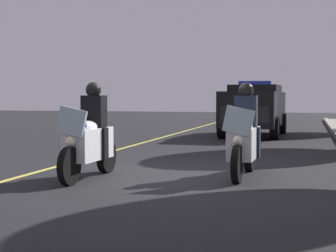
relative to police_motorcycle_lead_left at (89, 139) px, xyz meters
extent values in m
plane|color=black|center=(-0.98, 1.17, -0.70)|extent=(80.00, 80.00, 0.00)
cube|color=#E0D14C|center=(-0.98, -1.31, -0.70)|extent=(48.00, 0.12, 0.01)
cylinder|color=black|center=(0.76, -0.02, -0.38)|extent=(0.64, 0.14, 0.64)
cylinder|color=black|center=(-0.74, 0.02, -0.38)|extent=(0.64, 0.16, 0.64)
cube|color=white|center=(0.03, 0.00, -0.08)|extent=(1.21, 0.48, 0.56)
ellipsoid|color=white|center=(0.08, 0.00, 0.22)|extent=(0.57, 0.34, 0.24)
cube|color=silver|center=(0.66, -0.02, 0.35)|extent=(0.08, 0.56, 0.53)
sphere|color=#F9F4CC|center=(0.72, -0.02, 0.02)|extent=(0.17, 0.17, 0.17)
sphere|color=red|center=(0.53, -0.18, 0.28)|extent=(0.09, 0.09, 0.09)
sphere|color=#1933F2|center=(0.54, 0.14, 0.28)|extent=(0.09, 0.09, 0.09)
cube|color=black|center=(-0.20, 0.01, 0.48)|extent=(0.29, 0.41, 0.60)
cube|color=black|center=(-0.13, 0.20, -0.08)|extent=(0.18, 0.15, 0.56)
cube|color=black|center=(-0.14, -0.20, -0.08)|extent=(0.18, 0.15, 0.56)
sphere|color=black|center=(-0.18, 0.01, 0.88)|extent=(0.28, 0.28, 0.28)
cylinder|color=black|center=(-0.16, 2.61, -0.38)|extent=(0.64, 0.14, 0.64)
cylinder|color=black|center=(-1.66, 2.65, -0.38)|extent=(0.64, 0.16, 0.64)
cube|color=white|center=(-0.89, 2.63, -0.08)|extent=(1.21, 0.48, 0.56)
ellipsoid|color=white|center=(-0.84, 2.63, 0.22)|extent=(0.57, 0.34, 0.24)
cube|color=silver|center=(-0.26, 2.61, 0.35)|extent=(0.08, 0.56, 0.53)
sphere|color=#F9F4CC|center=(-0.20, 2.61, 0.02)|extent=(0.17, 0.17, 0.17)
sphere|color=red|center=(-0.40, 2.45, 0.28)|extent=(0.09, 0.09, 0.09)
sphere|color=#1933F2|center=(-0.39, 2.77, 0.28)|extent=(0.09, 0.09, 0.09)
cube|color=black|center=(-1.12, 2.64, 0.48)|extent=(0.29, 0.41, 0.60)
cube|color=black|center=(-1.06, 2.83, -0.08)|extent=(0.18, 0.15, 0.56)
cube|color=black|center=(-1.07, 2.44, -0.08)|extent=(0.18, 0.15, 0.56)
sphere|color=black|center=(-1.10, 2.64, 0.88)|extent=(0.28, 0.28, 0.28)
cube|color=black|center=(-10.99, 1.81, 0.32)|extent=(4.96, 2.05, 1.24)
cube|color=black|center=(-11.29, 1.82, 1.02)|extent=(2.45, 1.82, 0.36)
cube|color=#2633D8|center=(-11.09, 1.81, 1.28)|extent=(0.32, 1.21, 0.14)
cube|color=black|center=(-8.59, 1.73, 0.18)|extent=(0.17, 1.62, 0.56)
cylinder|color=black|center=(-9.41, 2.66, -0.30)|extent=(0.81, 0.31, 0.80)
cylinder|color=black|center=(-9.47, 0.86, -0.30)|extent=(0.81, 0.31, 0.80)
cylinder|color=black|center=(-12.51, 2.76, -0.30)|extent=(0.81, 0.31, 0.80)
cylinder|color=black|center=(-12.56, 0.96, -0.30)|extent=(0.81, 0.31, 0.80)
camera|label=1|loc=(8.46, 3.74, 0.75)|focal=55.24mm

